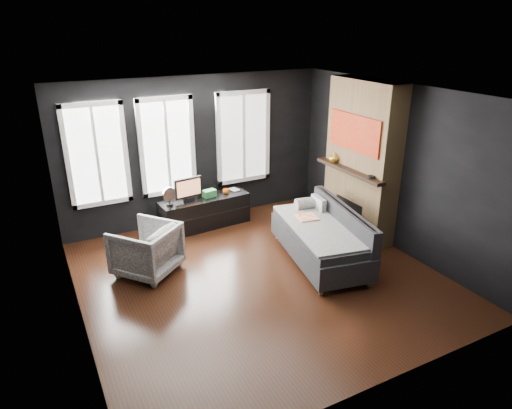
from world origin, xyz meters
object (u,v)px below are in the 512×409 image
media_console (205,212)px  mantel_vase (334,157)px  sofa (320,235)px  book (231,186)px  armchair (146,247)px  mug (226,191)px  monitor (188,188)px

media_console → mantel_vase: (2.09, -1.05, 1.04)m
sofa → book: bearing=115.1°
armchair → book: size_ratio=4.18×
mug → mantel_vase: (1.64, -1.05, 0.69)m
mug → mantel_vase: 2.07m
mug → sofa: bearing=-71.4°
mug → book: book is taller
armchair → media_console: (1.40, 1.18, -0.14)m
media_console → book: bearing=4.9°
mug → book: size_ratio=0.57×
sofa → mantel_vase: (0.95, 1.02, 0.88)m
armchair → monitor: bearing=-172.0°
monitor → mug: (0.73, 0.00, -0.18)m
book → mantel_vase: (1.50, -1.14, 0.65)m
sofa → mug: (-0.69, 2.07, 0.18)m
sofa → armchair: 2.69m
armchair → media_console: 1.84m
media_console → book: (0.59, 0.09, 0.39)m
sofa → mantel_vase: size_ratio=10.90×
sofa → mug: 2.19m
monitor → media_console: bearing=-7.3°
sofa → mantel_vase: mantel_vase is taller
book → sofa: bearing=-75.7°
mug → mantel_vase: size_ratio=0.62×
armchair → mug: armchair is taller
armchair → media_console: size_ratio=0.52×
media_console → mantel_vase: size_ratio=8.75×
mug → armchair: bearing=-147.3°
sofa → monitor: bearing=135.5°
sofa → media_console: bearing=129.6°
armchair → mantel_vase: mantel_vase is taller
media_console → mug: size_ratio=14.12×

